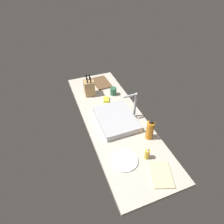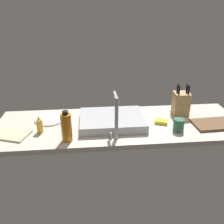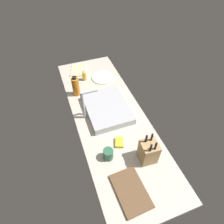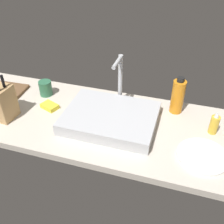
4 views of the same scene
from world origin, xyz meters
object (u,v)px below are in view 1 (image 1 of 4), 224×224
(sink_basin, at_px, (116,119))
(coffee_mug, at_px, (113,91))
(knife_block, at_px, (89,88))
(water_bottle, at_px, (150,130))
(dinner_plate, at_px, (124,160))
(dish_sponge, at_px, (106,100))
(dish_towel, at_px, (161,175))
(faucet, at_px, (134,104))
(soap_bottle, at_px, (147,154))
(cutting_board, at_px, (101,83))

(sink_basin, height_order, coffee_mug, coffee_mug)
(knife_block, xyz_separation_m, water_bottle, (0.84, 0.31, 0.00))
(sink_basin, bearing_deg, knife_block, -167.66)
(dinner_plate, distance_m, dish_sponge, 0.82)
(coffee_mug, bearing_deg, water_bottle, 4.31)
(dish_towel, bearing_deg, knife_block, -169.99)
(faucet, distance_m, coffee_mug, 0.45)
(faucet, bearing_deg, dish_towel, -7.40)
(faucet, height_order, knife_block, faucet)
(knife_block, distance_m, coffee_mug, 0.28)
(knife_block, bearing_deg, coffee_mug, 72.10)
(knife_block, distance_m, dinner_plate, 1.00)
(sink_basin, relative_size, dish_towel, 2.06)
(soap_bottle, xyz_separation_m, coffee_mug, (-0.93, 0.07, -0.01))
(cutting_board, height_order, dinner_plate, cutting_board)
(soap_bottle, bearing_deg, dish_sponge, -176.69)
(cutting_board, relative_size, dish_towel, 1.31)
(faucet, relative_size, knife_block, 1.16)
(sink_basin, xyz_separation_m, cutting_board, (-0.72, 0.09, -0.02))
(dinner_plate, bearing_deg, faucet, 147.12)
(cutting_board, bearing_deg, coffee_mug, 10.65)
(dinner_plate, xyz_separation_m, dish_sponge, (-0.81, 0.13, 0.01))
(knife_block, height_order, cutting_board, knife_block)
(water_bottle, relative_size, dinner_plate, 0.91)
(soap_bottle, bearing_deg, cutting_board, 179.21)
(dinner_plate, bearing_deg, cutting_board, 170.34)
(cutting_board, bearing_deg, dinner_plate, -9.66)
(water_bottle, bearing_deg, faucet, -178.09)
(faucet, xyz_separation_m, coffee_mug, (-0.43, -0.05, -0.12))
(coffee_mug, height_order, dish_sponge, coffee_mug)
(knife_block, relative_size, dinner_plate, 1.07)
(water_bottle, bearing_deg, coffee_mug, -175.69)
(sink_basin, height_order, cutting_board, sink_basin)
(faucet, relative_size, cutting_board, 0.96)
(sink_basin, xyz_separation_m, faucet, (-0.01, 0.18, 0.13))
(cutting_board, relative_size, water_bottle, 1.42)
(faucet, relative_size, dinner_plate, 1.25)
(cutting_board, xyz_separation_m, dish_towel, (1.39, 0.01, -0.00))
(soap_bottle, relative_size, dish_towel, 0.55)
(faucet, height_order, soap_bottle, faucet)
(sink_basin, distance_m, knife_block, 0.56)
(dish_towel, distance_m, dish_sponge, 1.03)
(sink_basin, height_order, soap_bottle, soap_bottle)
(soap_bottle, height_order, dish_sponge, soap_bottle)
(water_bottle, bearing_deg, dish_towel, -14.89)
(sink_basin, xyz_separation_m, dish_towel, (0.67, 0.10, -0.02))
(dish_sponge, bearing_deg, cutting_board, 169.80)
(dish_towel, bearing_deg, dinner_plate, -136.34)
(cutting_board, bearing_deg, dish_sponge, -10.20)
(cutting_board, distance_m, dinner_plate, 1.19)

